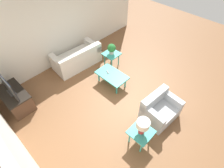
% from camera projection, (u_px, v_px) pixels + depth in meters
% --- Properties ---
extents(ground_plane, '(14.00, 14.00, 0.00)m').
position_uv_depth(ground_plane, '(125.00, 98.00, 5.58)').
color(ground_plane, brown).
extents(wall_back, '(7.20, 0.12, 2.70)m').
position_uv_depth(wall_back, '(16.00, 149.00, 3.09)').
color(wall_back, silver).
rests_on(wall_back, ground_plane).
extents(wall_right, '(0.12, 7.20, 2.70)m').
position_uv_depth(wall_right, '(60.00, 26.00, 6.04)').
color(wall_right, silver).
rests_on(wall_right, ground_plane).
extents(sofa, '(0.98, 1.78, 0.78)m').
position_uv_depth(sofa, '(77.00, 59.00, 6.46)').
color(sofa, silver).
rests_on(sofa, ground_plane).
extents(armchair, '(0.84, 1.04, 0.77)m').
position_uv_depth(armchair, '(159.00, 109.00, 4.92)').
color(armchair, '#A8ADB2').
rests_on(armchair, ground_plane).
extents(coffee_table, '(1.04, 0.63, 0.42)m').
position_uv_depth(coffee_table, '(112.00, 76.00, 5.75)').
color(coffee_table, teal).
rests_on(coffee_table, ground_plane).
extents(side_table_plant, '(0.54, 0.54, 0.53)m').
position_uv_depth(side_table_plant, '(112.00, 55.00, 6.37)').
color(side_table_plant, teal).
rests_on(side_table_plant, ground_plane).
extents(side_table_lamp, '(0.54, 0.54, 0.53)m').
position_uv_depth(side_table_lamp, '(141.00, 133.00, 4.26)').
color(side_table_lamp, teal).
rests_on(side_table_lamp, ground_plane).
extents(tv_stand_chest, '(1.12, 0.63, 0.59)m').
position_uv_depth(tv_stand_chest, '(16.00, 98.00, 5.18)').
color(tv_stand_chest, '#4C3323').
rests_on(tv_stand_chest, ground_plane).
extents(television, '(0.99, 0.16, 0.60)m').
position_uv_depth(television, '(7.00, 86.00, 4.76)').
color(television, '#2D2D2D').
rests_on(television, tv_stand_chest).
extents(potted_plant, '(0.30, 0.30, 0.39)m').
position_uv_depth(potted_plant, '(112.00, 48.00, 6.15)').
color(potted_plant, '#B2ADA3').
rests_on(potted_plant, side_table_plant).
extents(table_lamp, '(0.31, 0.31, 0.45)m').
position_uv_depth(table_lamp, '(143.00, 125.00, 3.98)').
color(table_lamp, red).
rests_on(table_lamp, side_table_lamp).
extents(remote_control, '(0.16, 0.11, 0.02)m').
position_uv_depth(remote_control, '(108.00, 72.00, 5.78)').
color(remote_control, '#4C4C51').
rests_on(remote_control, coffee_table).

